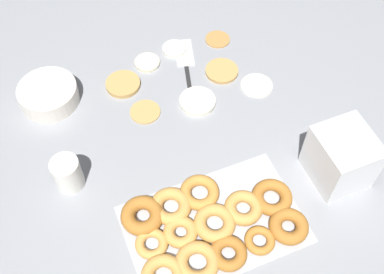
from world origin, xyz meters
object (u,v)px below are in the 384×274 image
(pancake_3, at_px, (123,84))
(batter_bowl, at_px, (49,94))
(pancake_4, at_px, (147,63))
(pancake_5, at_px, (198,101))
(pancake_0, at_px, (222,71))
(pancake_2, at_px, (174,49))
(spatula, at_px, (185,59))
(pancake_1, at_px, (145,111))
(paper_cup, at_px, (68,174))
(container_stack, at_px, (341,157))
(pancake_7, at_px, (256,84))
(donut_tray, at_px, (208,226))
(pancake_6, at_px, (218,39))

(pancake_3, bearing_deg, batter_bowl, 173.42)
(pancake_4, xyz_separation_m, pancake_5, (0.09, -0.22, 0.00))
(pancake_0, xyz_separation_m, pancake_2, (-0.11, 0.16, -0.00))
(pancake_3, height_order, spatula, pancake_3)
(pancake_1, height_order, paper_cup, paper_cup)
(container_stack, relative_size, paper_cup, 1.60)
(pancake_7, height_order, donut_tray, donut_tray)
(pancake_0, xyz_separation_m, container_stack, (0.14, -0.48, 0.08))
(pancake_2, relative_size, pancake_4, 0.96)
(pancake_3, bearing_deg, pancake_7, -22.00)
(pancake_0, distance_m, container_stack, 0.50)
(pancake_3, height_order, batter_bowl, batter_bowl)
(pancake_0, xyz_separation_m, paper_cup, (-0.56, -0.22, 0.04))
(pancake_0, relative_size, batter_bowl, 0.59)
(pancake_1, xyz_separation_m, spatula, (0.20, 0.16, -0.00))
(pancake_5, height_order, spatula, pancake_5)
(container_stack, xyz_separation_m, paper_cup, (-0.70, 0.25, -0.03))
(batter_bowl, height_order, paper_cup, paper_cup)
(pancake_4, distance_m, paper_cup, 0.50)
(pancake_4, xyz_separation_m, paper_cup, (-0.35, -0.35, 0.05))
(pancake_3, xyz_separation_m, paper_cup, (-0.24, -0.29, 0.04))
(batter_bowl, bearing_deg, donut_tray, -64.10)
(pancake_2, relative_size, batter_bowl, 0.44)
(pancake_2, height_order, batter_bowl, batter_bowl)
(batter_bowl, xyz_separation_m, spatula, (0.46, 0.00, -0.03))
(pancake_2, relative_size, donut_tray, 0.17)
(pancake_4, bearing_deg, pancake_3, -149.17)
(pancake_2, distance_m, paper_cup, 0.60)
(pancake_4, height_order, pancake_7, pancake_4)
(pancake_2, bearing_deg, donut_tray, -103.43)
(pancake_1, xyz_separation_m, pancake_7, (0.37, -0.03, -0.00))
(pancake_1, height_order, spatula, pancake_1)
(pancake_0, xyz_separation_m, spatula, (-0.09, 0.10, -0.00))
(pancake_1, height_order, container_stack, container_stack)
(pancake_5, bearing_deg, pancake_2, 86.34)
(pancake_4, relative_size, pancake_5, 0.74)
(donut_tray, xyz_separation_m, batter_bowl, (-0.29, 0.59, 0.01))
(donut_tray, bearing_deg, pancake_0, 61.97)
(pancake_0, bearing_deg, pancake_7, -49.70)
(pancake_7, relative_size, donut_tray, 0.22)
(pancake_3, distance_m, donut_tray, 0.57)
(pancake_6, height_order, donut_tray, donut_tray)
(pancake_3, height_order, pancake_6, pancake_3)
(pancake_6, bearing_deg, batter_bowl, -175.08)
(pancake_4, height_order, pancake_6, pancake_4)
(pancake_6, bearing_deg, pancake_1, -148.36)
(pancake_2, relative_size, pancake_5, 0.71)
(pancake_3, distance_m, spatula, 0.23)
(pancake_1, distance_m, paper_cup, 0.32)
(pancake_2, height_order, container_stack, container_stack)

